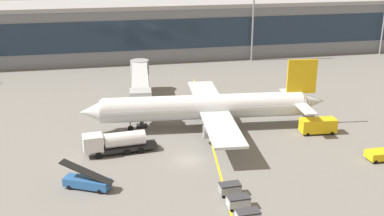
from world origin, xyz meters
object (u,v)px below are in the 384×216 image
at_px(fuel_tanker, 115,142).
at_px(lavatory_truck, 317,125).
at_px(main_airliner, 206,107).
at_px(baggage_cart_2, 238,202).
at_px(belt_loader, 87,181).
at_px(baggage_cart_1, 248,216).
at_px(baggage_cart_3, 230,189).
at_px(pushback_tug, 381,154).

height_order(fuel_tanker, lavatory_truck, fuel_tanker).
relative_size(main_airliner, baggage_cart_2, 15.32).
bearing_deg(lavatory_truck, main_airliner, 161.28).
relative_size(belt_loader, baggage_cart_2, 2.50).
bearing_deg(baggage_cart_1, baggage_cart_3, 91.90).
bearing_deg(baggage_cart_2, baggage_cart_3, 91.90).
distance_m(baggage_cart_2, baggage_cart_3, 3.20).
bearing_deg(lavatory_truck, baggage_cart_3, -140.21).
relative_size(main_airliner, baggage_cart_3, 15.32).
relative_size(pushback_tug, baggage_cart_1, 1.42).
bearing_deg(fuel_tanker, pushback_tug, -15.28).
distance_m(baggage_cart_1, baggage_cart_2, 3.20).
relative_size(fuel_tanker, baggage_cart_2, 4.07).
relative_size(fuel_tanker, pushback_tug, 2.88).
height_order(main_airliner, fuel_tanker, main_airliner).
height_order(pushback_tug, baggage_cart_3, baggage_cart_3).
xyz_separation_m(main_airliner, baggage_cart_2, (-2.08, -25.46, -3.08)).
bearing_deg(lavatory_truck, pushback_tug, -68.92).
xyz_separation_m(lavatory_truck, baggage_cart_2, (-19.52, -19.55, -0.64)).
bearing_deg(baggage_cart_2, lavatory_truck, 45.04).
height_order(main_airliner, pushback_tug, main_airliner).
xyz_separation_m(main_airliner, lavatory_truck, (17.44, -5.91, -2.44)).
xyz_separation_m(pushback_tug, belt_loader, (-41.24, 0.06, 0.14)).
relative_size(pushback_tug, belt_loader, 0.57).
relative_size(belt_loader, baggage_cart_1, 2.50).
height_order(belt_loader, lavatory_truck, belt_loader).
xyz_separation_m(baggage_cart_1, baggage_cart_2, (-0.11, 3.20, 0.00)).
height_order(baggage_cart_2, baggage_cart_3, same).
bearing_deg(baggage_cart_3, belt_loader, 163.44).
bearing_deg(main_airliner, baggage_cart_3, -95.62).
height_order(pushback_tug, baggage_cart_2, baggage_cart_2).
bearing_deg(belt_loader, main_airliner, 41.37).
relative_size(lavatory_truck, baggage_cart_3, 2.21).
distance_m(main_airliner, baggage_cart_1, 28.89).
relative_size(baggage_cart_1, baggage_cart_3, 1.00).
distance_m(belt_loader, baggage_cart_1, 20.93).
height_order(fuel_tanker, baggage_cart_2, fuel_tanker).
bearing_deg(lavatory_truck, baggage_cart_2, -134.96).
relative_size(main_airliner, pushback_tug, 10.82).
bearing_deg(fuel_tanker, main_airliner, 24.58).
height_order(pushback_tug, belt_loader, belt_loader).
bearing_deg(baggage_cart_1, lavatory_truck, 49.51).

